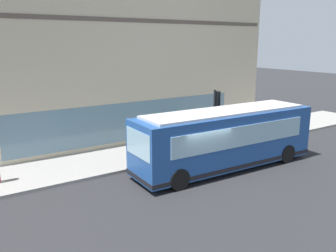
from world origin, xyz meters
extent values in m
plane|color=#262628|center=(0.00, 0.00, 0.00)|extent=(120.00, 120.00, 0.00)
cube|color=gray|center=(4.58, 0.00, 0.07)|extent=(3.97, 40.00, 0.15)
cube|color=beige|center=(10.86, 0.00, 6.95)|extent=(8.58, 21.72, 13.89)
cube|color=brown|center=(6.72, 0.00, 7.64)|extent=(0.36, 21.29, 0.24)
cube|color=slate|center=(6.62, 0.00, 1.60)|extent=(0.12, 15.20, 2.40)
cube|color=#1E478C|center=(0.37, -2.09, 1.60)|extent=(2.81, 10.07, 2.70)
cube|color=silver|center=(0.37, -2.09, 3.01)|extent=(2.41, 9.06, 0.12)
cube|color=#8CB2C6|center=(0.52, 2.88, 2.05)|extent=(2.20, 0.15, 1.20)
cube|color=#8CB2C6|center=(1.63, -2.13, 2.00)|extent=(0.32, 8.20, 1.00)
cube|color=#8CB2C6|center=(-0.90, -2.05, 2.00)|extent=(0.32, 8.20, 1.00)
cube|color=black|center=(0.37, -2.09, 0.43)|extent=(2.85, 10.11, 0.20)
cylinder|color=black|center=(1.63, 1.47, 0.50)|extent=(0.33, 1.01, 1.00)
cylinder|color=black|center=(-0.67, 1.54, 0.50)|extent=(0.33, 1.01, 1.00)
cylinder|color=black|center=(1.41, -5.53, 0.50)|extent=(0.33, 1.01, 1.00)
cylinder|color=black|center=(-0.89, -5.46, 0.50)|extent=(0.33, 1.01, 1.00)
cylinder|color=black|center=(2.99, -3.58, 1.92)|extent=(0.14, 0.14, 3.54)
cube|color=black|center=(2.99, -3.77, 3.14)|extent=(0.32, 0.24, 0.90)
sphere|color=red|center=(2.99, -3.90, 3.42)|extent=(0.20, 0.20, 0.20)
sphere|color=yellow|center=(2.99, -3.90, 3.14)|extent=(0.20, 0.20, 0.20)
sphere|color=green|center=(2.99, -3.90, 2.86)|extent=(0.20, 0.20, 0.20)
cylinder|color=yellow|center=(3.97, 0.69, 0.43)|extent=(0.24, 0.24, 0.55)
sphere|color=yellow|center=(3.97, 0.69, 0.78)|extent=(0.22, 0.22, 0.22)
cylinder|color=yellow|center=(3.97, 0.52, 0.48)|extent=(0.10, 0.12, 0.10)
cylinder|color=yellow|center=(4.14, 0.69, 0.48)|extent=(0.12, 0.10, 0.10)
cylinder|color=gold|center=(5.72, -7.83, 0.59)|extent=(0.14, 0.14, 0.88)
cylinder|color=gold|center=(5.63, -7.98, 0.59)|extent=(0.14, 0.14, 0.88)
cylinder|color=gold|center=(5.67, -7.90, 1.37)|extent=(0.32, 0.32, 0.69)
sphere|color=tan|center=(5.67, -7.90, 1.84)|extent=(0.24, 0.24, 0.24)
camera|label=1|loc=(-12.71, 10.09, 6.41)|focal=38.12mm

